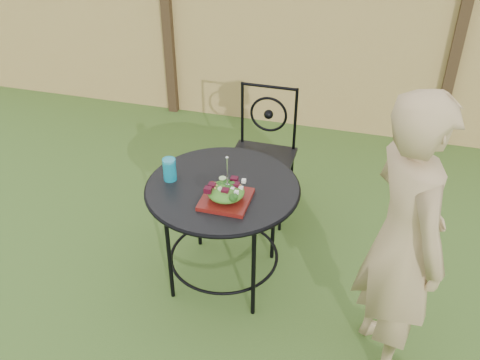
{
  "coord_description": "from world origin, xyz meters",
  "views": [
    {
      "loc": [
        0.72,
        -2.51,
        2.51
      ],
      "look_at": [
        0.02,
        0.0,
        0.75
      ],
      "focal_mm": 40.0,
      "sensor_mm": 36.0,
      "label": 1
    }
  ],
  "objects_px": {
    "patio_table": "(223,205)",
    "diner": "(403,241)",
    "patio_chair": "(263,150)",
    "salad_plate": "(226,199)"
  },
  "relations": [
    {
      "from": "patio_chair",
      "to": "salad_plate",
      "type": "relative_size",
      "value": 3.52
    },
    {
      "from": "patio_table",
      "to": "salad_plate",
      "type": "distance_m",
      "value": 0.21
    },
    {
      "from": "patio_table",
      "to": "diner",
      "type": "height_order",
      "value": "diner"
    },
    {
      "from": "patio_chair",
      "to": "diner",
      "type": "xyz_separation_m",
      "value": [
        0.98,
        -1.15,
        0.3
      ]
    },
    {
      "from": "patio_table",
      "to": "patio_chair",
      "type": "height_order",
      "value": "patio_chair"
    },
    {
      "from": "patio_chair",
      "to": "diner",
      "type": "relative_size",
      "value": 0.59
    },
    {
      "from": "diner",
      "to": "salad_plate",
      "type": "height_order",
      "value": "diner"
    },
    {
      "from": "patio_table",
      "to": "patio_chair",
      "type": "xyz_separation_m",
      "value": [
        0.05,
        0.83,
        -0.08
      ]
    },
    {
      "from": "diner",
      "to": "salad_plate",
      "type": "distance_m",
      "value": 0.99
    },
    {
      "from": "salad_plate",
      "to": "patio_table",
      "type": "bearing_deg",
      "value": 114.67
    }
  ]
}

